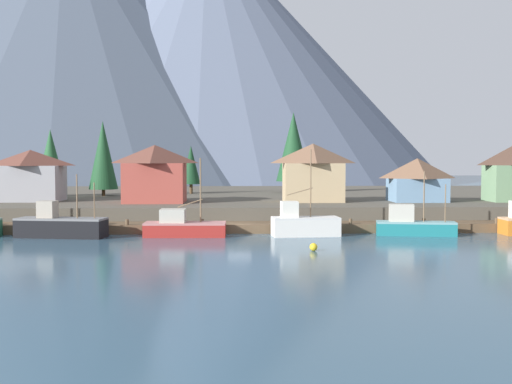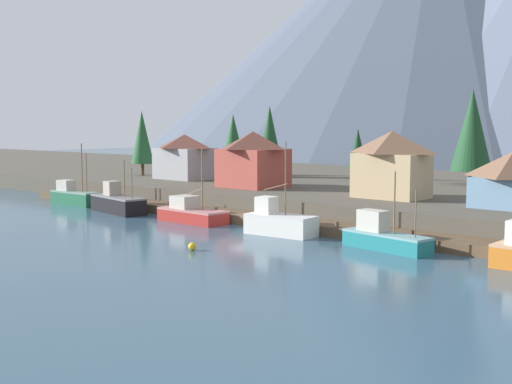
% 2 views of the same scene
% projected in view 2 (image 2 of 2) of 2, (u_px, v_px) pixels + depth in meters
% --- Properties ---
extents(ground_plane, '(400.00, 400.00, 1.00)m').
position_uv_depth(ground_plane, '(348.00, 212.00, 85.56)').
color(ground_plane, '#335166').
extents(dock, '(80.00, 4.00, 1.60)m').
position_uv_depth(dock, '(254.00, 219.00, 72.06)').
color(dock, brown).
rests_on(dock, ground_plane).
extents(shoreline_bank, '(400.00, 56.00, 2.50)m').
position_uv_depth(shoreline_bank, '(396.00, 191.00, 94.31)').
color(shoreline_bank, '#4C473D').
rests_on(shoreline_bank, ground_plane).
extents(mountain_west_peak, '(193.95, 193.95, 88.92)m').
position_uv_depth(mountain_west_peak, '(437.00, 20.00, 216.52)').
color(mountain_west_peak, '#475160').
rests_on(mountain_west_peak, ground_plane).
extents(fishing_boat_green, '(7.82, 2.72, 8.21)m').
position_uv_depth(fishing_boat_green, '(74.00, 196.00, 88.59)').
color(fishing_boat_green, '#1E5B3D').
rests_on(fishing_boat_green, ground_plane).
extents(fishing_boat_black, '(9.44, 4.31, 6.49)m').
position_uv_depth(fishing_boat_black, '(118.00, 203.00, 80.99)').
color(fishing_boat_black, black).
rests_on(fishing_boat_black, ground_plane).
extents(fishing_boat_red, '(8.48, 3.31, 8.15)m').
position_uv_depth(fishing_boat_red, '(191.00, 213.00, 73.08)').
color(fishing_boat_red, maroon).
rests_on(fishing_boat_red, ground_plane).
extents(fishing_boat_white, '(7.17, 3.46, 9.07)m').
position_uv_depth(fishing_boat_white, '(279.00, 223.00, 64.66)').
color(fishing_boat_white, silver).
rests_on(fishing_boat_white, ground_plane).
extents(fishing_boat_teal, '(8.41, 3.53, 6.76)m').
position_uv_depth(fishing_boat_teal, '(384.00, 237.00, 57.08)').
color(fishing_boat_teal, '#196B70').
rests_on(fishing_boat_teal, ground_plane).
extents(house_tan, '(7.88, 5.55, 7.47)m').
position_uv_depth(house_tan, '(392.00, 164.00, 74.17)').
color(house_tan, tan).
rests_on(house_tan, shoreline_bank).
extents(house_red, '(7.88, 7.22, 7.27)m').
position_uv_depth(house_red, '(253.00, 159.00, 87.09)').
color(house_red, '#9E4238').
rests_on(house_red, shoreline_bank).
extents(house_grey, '(8.30, 6.42, 6.67)m').
position_uv_depth(house_grey, '(185.00, 156.00, 100.21)').
color(house_grey, gray).
rests_on(house_grey, shoreline_bank).
extents(conifer_near_left, '(3.61, 3.61, 10.35)m').
position_uv_depth(conifer_near_left, '(142.00, 137.00, 106.75)').
color(conifer_near_left, '#4C3823').
rests_on(conifer_near_left, shoreline_bank).
extents(conifer_near_right, '(4.36, 4.36, 9.81)m').
position_uv_depth(conifer_near_right, '(233.00, 141.00, 108.39)').
color(conifer_near_right, '#4C3823').
rests_on(conifer_near_right, shoreline_bank).
extents(conifer_mid_left, '(4.28, 4.28, 11.06)m').
position_uv_depth(conifer_mid_left, '(270.00, 138.00, 103.48)').
color(conifer_mid_left, '#4C3823').
rests_on(conifer_mid_left, shoreline_bank).
extents(conifer_mid_right, '(5.55, 5.55, 12.95)m').
position_uv_depth(conifer_mid_right, '(472.00, 130.00, 90.55)').
color(conifer_mid_right, '#4C3823').
rests_on(conifer_mid_right, shoreline_bank).
extents(conifer_back_left, '(2.97, 2.97, 7.54)m').
position_uv_depth(conifer_back_left, '(358.00, 149.00, 99.44)').
color(conifer_back_left, '#4C3823').
rests_on(conifer_back_left, shoreline_bank).
extents(channel_buoy, '(0.70, 0.70, 0.70)m').
position_uv_depth(channel_buoy, '(192.00, 246.00, 56.67)').
color(channel_buoy, gold).
rests_on(channel_buoy, ground_plane).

